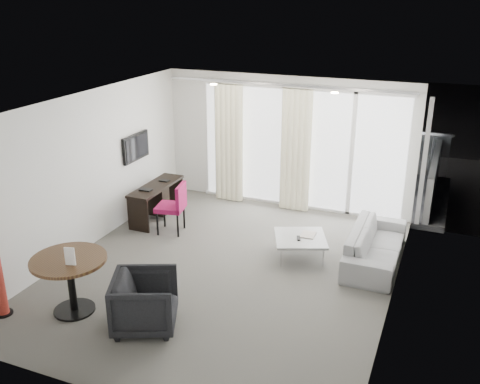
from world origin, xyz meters
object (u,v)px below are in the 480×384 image
at_px(desk, 157,202).
at_px(sofa, 376,245).
at_px(rattan_chair_b, 370,174).
at_px(rattan_chair_a, 330,178).
at_px(tub_armchair, 145,302).
at_px(round_table, 72,285).
at_px(desk_chair, 170,208).
at_px(coffee_table, 300,247).

relative_size(desk, sofa, 0.72).
height_order(desk, rattan_chair_b, rattan_chair_b).
height_order(sofa, rattan_chair_a, rattan_chair_a).
bearing_deg(tub_armchair, sofa, -63.59).
bearing_deg(desk, round_table, -79.78).
relative_size(round_table, sofa, 0.51).
bearing_deg(rattan_chair_a, desk_chair, -144.60).
height_order(coffee_table, sofa, sofa).
bearing_deg(sofa, coffee_table, 105.81).
height_order(coffee_table, rattan_chair_a, rattan_chair_a).
bearing_deg(rattan_chair_b, desk_chair, -140.65).
bearing_deg(tub_armchair, rattan_chair_a, -34.77).
relative_size(tub_armchair, rattan_chair_b, 0.95).
bearing_deg(desk_chair, coffee_table, -12.64).
bearing_deg(rattan_chair_b, round_table, -124.78).
distance_m(tub_armchair, rattan_chair_a, 5.68).
bearing_deg(desk, coffee_table, -10.11).
bearing_deg(rattan_chair_a, sofa, -79.61).
xyz_separation_m(desk, desk_chair, (0.55, -0.45, 0.13)).
relative_size(round_table, tub_armchair, 1.24).
relative_size(round_table, rattan_chair_b, 1.17).
bearing_deg(desk, rattan_chair_a, 41.27).
relative_size(desk, round_table, 1.41).
xyz_separation_m(desk, coffee_table, (2.98, -0.53, -0.15)).
height_order(round_table, tub_armchair, round_table).
distance_m(desk, rattan_chair_b, 4.56).
bearing_deg(desk_chair, sofa, -6.84).
height_order(desk, desk_chair, desk_chair).
xyz_separation_m(tub_armchair, sofa, (2.45, 2.94, -0.08)).
relative_size(desk, rattan_chair_a, 1.85).
bearing_deg(desk, tub_armchair, -61.85).
bearing_deg(sofa, rattan_chair_b, 11.11).
distance_m(coffee_table, rattan_chair_b, 3.47).
xyz_separation_m(coffee_table, sofa, (1.15, 0.33, 0.10)).
distance_m(sofa, rattan_chair_b, 3.15).
distance_m(round_table, sofa, 4.65).
bearing_deg(coffee_table, tub_armchair, -116.45).
bearing_deg(coffee_table, sofa, 15.81).
xyz_separation_m(coffee_table, rattan_chair_b, (0.55, 3.42, 0.25)).
height_order(desk_chair, coffee_table, desk_chair).
xyz_separation_m(coffee_table, rattan_chair_a, (-0.21, 2.96, 0.20)).
height_order(desk, rattan_chair_a, rattan_chair_a).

